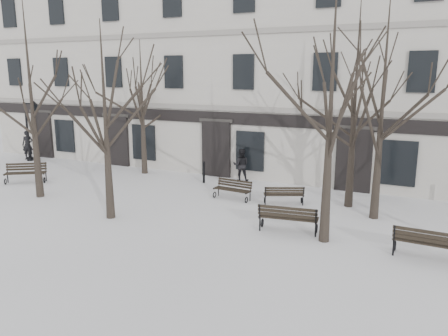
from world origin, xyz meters
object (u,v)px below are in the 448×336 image
Objects in this scene: lamp_post at (30,127)px; tree_1 at (104,98)px; bench_1 at (288,217)px; bench_4 at (284,194)px; bench_2 at (429,242)px; bench_3 at (233,189)px; tree_2 at (332,77)px; tree_0 at (29,77)px; bench_0 at (26,172)px.

tree_1 is at bearing -29.50° from lamp_post.
bench_1 is 1.22× the size of bench_4.
bench_1 is 0.56× the size of lamp_post.
bench_2 reaches higher than bench_4.
tree_1 is 6.65m from bench_3.
tree_1 is 13.43m from lamp_post.
lamp_post is at bearing 164.42° from tree_2.
tree_2 reaches higher than bench_4.
tree_2 is 4.02× the size of bench_1.
bench_3 is at bearing 22.94° from tree_0.
bench_2 is at bearing 5.02° from tree_1.
bench_3 is (-3.39, 2.90, -0.09)m from bench_1.
bench_1 is 1.02× the size of bench_2.
lamp_post is (-4.15, 4.05, 1.62)m from bench_0.
tree_2 is at bearing 8.18° from tree_1.
tree_0 reaches higher than bench_2.
tree_2 reaches higher than lamp_post.
tree_2 reaches higher than tree_0.
bench_4 is at bearing -29.53° from bench_2.
tree_1 is 8.05m from bench_4.
bench_2 reaches higher than bench_3.
tree_0 reaches higher than bench_3.
bench_2 is at bearing 0.09° from tree_0.
tree_2 is at bearing 0.88° from tree_0.
bench_4 is at bearing 18.90° from tree_0.
bench_2 is 6.49m from bench_4.
bench_2 is 8.44m from bench_3.
bench_3 is 2.26m from bench_4.
tree_0 is at bearing -179.12° from tree_2.
bench_1 is (6.52, 1.36, -3.95)m from tree_1.
bench_0 reaches higher than bench_3.
bench_4 is (-5.51, 3.44, -0.10)m from bench_2.
tree_2 is 4.12× the size of bench_2.
bench_3 is (3.13, 4.26, -4.04)m from tree_1.
bench_0 is (-7.36, 2.47, -3.97)m from tree_1.
lamp_post reaches higher than bench_3.
bench_3 is 1.00× the size of bench_4.
bench_0 is 6.02m from lamp_post.
bench_2 is at bearing -18.29° from bench_3.
tree_0 is 2.24× the size of lamp_post.
tree_0 is at bearing -152.33° from bench_3.
tree_0 is 9.31m from lamp_post.
tree_1 is at bearing 7.46° from bench_2.
tree_1 is (4.72, -0.93, -0.71)m from tree_0.
bench_1 is (11.24, 0.43, -4.65)m from tree_0.
tree_0 reaches higher than bench_4.
bench_1 is 4.46m from bench_3.
tree_1 is 1.94× the size of lamp_post.
bench_3 is 14.91m from lamp_post.
tree_2 reaches higher than bench_1.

